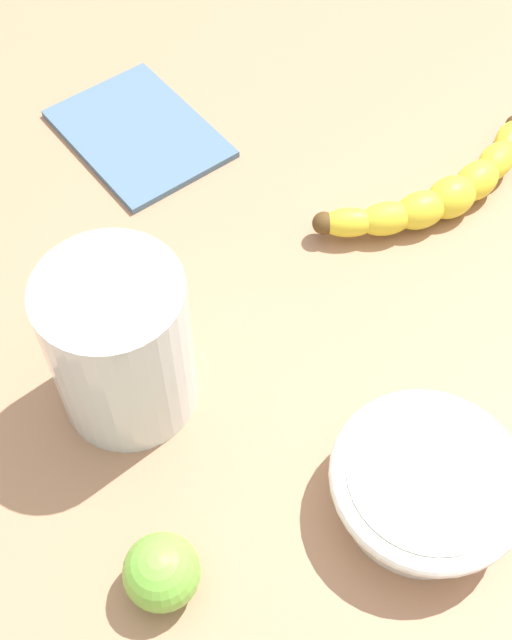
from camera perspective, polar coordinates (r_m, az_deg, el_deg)
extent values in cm
cube|color=#A77A5B|center=(61.54, 4.24, -2.55)|extent=(120.00, 120.00, 3.00)
ellipsoid|color=yellow|center=(65.49, 6.45, 6.72)|extent=(5.02, 4.10, 2.33)
ellipsoid|color=yellow|center=(66.14, 8.97, 6.94)|extent=(5.15, 4.81, 2.66)
ellipsoid|color=yellow|center=(67.23, 11.30, 7.46)|extent=(5.21, 5.30, 3.00)
ellipsoid|color=yellow|center=(68.70, 13.32, 8.27)|extent=(5.18, 5.53, 3.33)
ellipsoid|color=yellow|center=(70.48, 14.99, 9.30)|extent=(4.44, 5.24, 3.00)
ellipsoid|color=yellow|center=(72.51, 16.25, 10.50)|extent=(3.51, 4.89, 2.66)
ellipsoid|color=yellow|center=(74.69, 17.10, 11.81)|extent=(2.45, 4.50, 2.33)
sphere|color=#513819|center=(65.25, 4.70, 6.69)|extent=(1.83, 1.83, 1.83)
cylinder|color=silver|center=(53.60, -9.36, -1.75)|extent=(9.32, 9.32, 12.18)
cylinder|color=#A2C895|center=(54.14, -9.27, -2.12)|extent=(8.82, 8.82, 10.39)
cylinder|color=white|center=(53.66, 11.57, -11.31)|extent=(10.19, 10.19, 4.28)
torus|color=white|center=(52.27, 11.86, -10.63)|extent=(12.28, 12.28, 1.20)
sphere|color=#75C142|center=(50.89, -6.53, -16.91)|extent=(4.65, 4.65, 4.65)
cube|color=slate|center=(74.81, -8.11, 12.64)|extent=(18.30, 16.57, 0.60)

